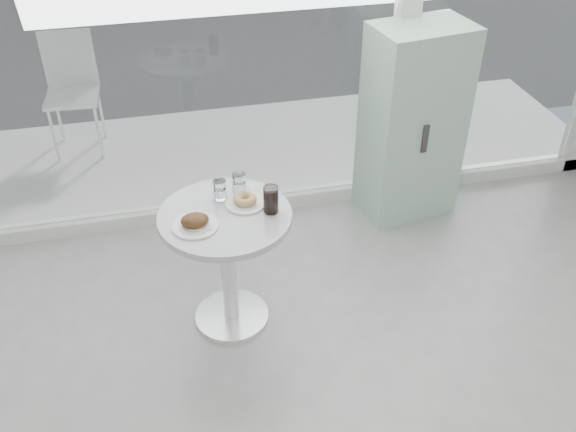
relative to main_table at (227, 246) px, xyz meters
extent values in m
cube|color=white|center=(0.50, 1.10, -0.50)|extent=(5.00, 0.12, 0.10)
cube|color=white|center=(-0.27, 1.10, 0.85)|extent=(3.21, 0.02, 2.60)
cube|color=white|center=(2.17, 1.10, 0.85)|extent=(1.41, 0.02, 2.60)
cylinder|color=white|center=(0.00, 0.00, -0.54)|extent=(0.44, 0.44, 0.03)
cylinder|color=white|center=(0.00, 0.00, -0.18)|extent=(0.09, 0.09, 0.70)
cylinder|color=white|center=(0.00, 0.00, 0.20)|extent=(0.72, 0.72, 0.04)
cube|color=white|center=(0.50, 1.90, -0.53)|extent=(5.60, 1.60, 0.05)
cube|color=#97C1AB|center=(1.43, 0.88, 0.14)|extent=(0.70, 0.52, 1.38)
cube|color=#333333|center=(1.43, 0.66, 0.14)|extent=(0.04, 0.03, 0.20)
cylinder|color=white|center=(-1.10, 2.05, -0.27)|extent=(0.02, 0.02, 0.46)
cylinder|color=white|center=(-0.75, 2.03, -0.27)|extent=(0.02, 0.02, 0.46)
cylinder|color=white|center=(-1.08, 2.40, -0.27)|extent=(0.02, 0.02, 0.46)
cylinder|color=white|center=(-0.73, 2.38, -0.27)|extent=(0.02, 0.02, 0.46)
cube|color=white|center=(-0.92, 2.22, -0.03)|extent=(0.43, 0.43, 0.03)
cube|color=white|center=(-0.91, 2.41, 0.22)|extent=(0.41, 0.04, 0.46)
cylinder|color=white|center=(-0.16, -0.07, 0.23)|extent=(0.24, 0.24, 0.01)
cube|color=white|center=(-0.14, -0.08, 0.24)|extent=(0.12, 0.11, 0.00)
ellipsoid|color=#32190D|center=(-0.16, -0.07, 0.26)|extent=(0.15, 0.12, 0.06)
ellipsoid|color=#32190D|center=(-0.13, -0.05, 0.25)|extent=(0.07, 0.07, 0.04)
cylinder|color=white|center=(0.12, 0.07, 0.23)|extent=(0.22, 0.22, 0.01)
torus|color=tan|center=(0.12, 0.07, 0.25)|extent=(0.13, 0.13, 0.04)
cylinder|color=white|center=(0.00, 0.15, 0.28)|extent=(0.07, 0.07, 0.12)
cylinder|color=white|center=(0.00, 0.15, 0.25)|extent=(0.06, 0.06, 0.06)
cylinder|color=white|center=(0.11, 0.18, 0.28)|extent=(0.08, 0.08, 0.12)
cylinder|color=white|center=(0.11, 0.18, 0.26)|extent=(0.06, 0.06, 0.07)
cylinder|color=white|center=(0.25, -0.03, 0.30)|extent=(0.08, 0.08, 0.15)
cylinder|color=black|center=(0.25, -0.03, 0.29)|extent=(0.07, 0.07, 0.14)
camera|label=1|loc=(-0.29, -2.77, 2.22)|focal=40.00mm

